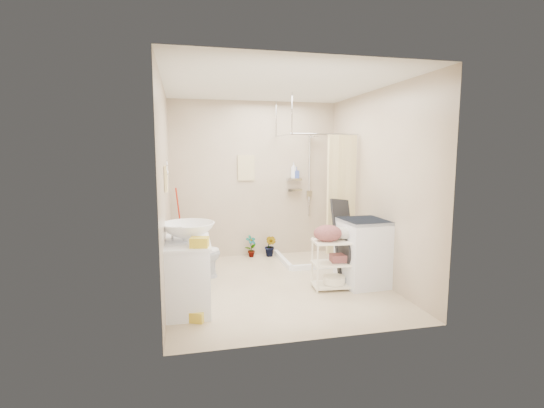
% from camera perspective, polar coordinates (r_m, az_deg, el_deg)
% --- Properties ---
extents(floor, '(3.20, 3.20, 0.00)m').
position_cam_1_polar(floor, '(5.38, 0.71, -11.58)').
color(floor, beige).
rests_on(floor, ground).
extents(ceiling, '(2.80, 3.20, 0.04)m').
position_cam_1_polar(ceiling, '(5.15, 0.76, 16.91)').
color(ceiling, silver).
rests_on(ceiling, ground).
extents(wall_back, '(2.80, 0.04, 2.60)m').
position_cam_1_polar(wall_back, '(6.66, -2.51, 3.55)').
color(wall_back, '#B9A88F').
rests_on(wall_back, ground).
extents(wall_front, '(2.80, 0.04, 2.60)m').
position_cam_1_polar(wall_front, '(3.58, 6.77, 0.11)').
color(wall_front, '#B9A88F').
rests_on(wall_front, ground).
extents(wall_left, '(0.04, 3.20, 2.60)m').
position_cam_1_polar(wall_left, '(4.97, -15.18, 1.95)').
color(wall_left, '#B9A88F').
rests_on(wall_left, ground).
extents(wall_right, '(0.04, 3.20, 2.60)m').
position_cam_1_polar(wall_right, '(5.60, 14.82, 2.56)').
color(wall_right, '#B9A88F').
rests_on(wall_right, ground).
extents(vanity, '(0.52, 0.90, 0.78)m').
position_cam_1_polar(vanity, '(4.60, -12.02, -9.98)').
color(vanity, silver).
rests_on(vanity, ground).
extents(sink, '(0.71, 0.71, 0.20)m').
position_cam_1_polar(sink, '(4.48, -12.07, -3.93)').
color(sink, white).
rests_on(sink, vanity).
extents(counter_basket, '(0.21, 0.18, 0.10)m').
position_cam_1_polar(counter_basket, '(4.17, -10.47, -5.46)').
color(counter_basket, gold).
rests_on(counter_basket, vanity).
extents(floor_basket, '(0.35, 0.32, 0.15)m').
position_cam_1_polar(floor_basket, '(4.36, -11.00, -15.33)').
color(floor_basket, yellow).
rests_on(floor_basket, ground).
extents(toilet, '(0.71, 0.44, 0.69)m').
position_cam_1_polar(toilet, '(5.66, -10.97, -7.08)').
color(toilet, silver).
rests_on(toilet, ground).
extents(mop, '(0.14, 0.14, 1.20)m').
position_cam_1_polar(mop, '(6.49, -13.51, -2.98)').
color(mop, '#AD1F0C').
rests_on(mop, ground).
extents(potted_plant_a, '(0.23, 0.21, 0.37)m').
position_cam_1_polar(potted_plant_a, '(6.68, -3.05, -6.13)').
color(potted_plant_a, brown).
rests_on(potted_plant_a, ground).
extents(potted_plant_b, '(0.26, 0.26, 0.37)m').
position_cam_1_polar(potted_plant_b, '(6.70, -0.23, -6.09)').
color(potted_plant_b, brown).
rests_on(potted_plant_b, ground).
extents(hanging_towel, '(0.28, 0.03, 0.42)m').
position_cam_1_polar(hanging_towel, '(6.61, -3.77, 5.24)').
color(hanging_towel, '#CBBB8C').
rests_on(hanging_towel, wall_back).
extents(towel_ring, '(0.04, 0.22, 0.34)m').
position_cam_1_polar(towel_ring, '(4.75, -15.10, 3.77)').
color(towel_ring, '#FBE598').
rests_on(towel_ring, wall_left).
extents(tp_holder, '(0.08, 0.12, 0.14)m').
position_cam_1_polar(tp_holder, '(5.10, -14.49, -4.48)').
color(tp_holder, white).
rests_on(tp_holder, wall_left).
extents(shower, '(1.10, 1.10, 2.10)m').
position_cam_1_polar(shower, '(6.37, 5.95, 1.07)').
color(shower, white).
rests_on(shower, ground).
extents(shampoo_bottle_a, '(0.13, 0.13, 0.27)m').
position_cam_1_polar(shampoo_bottle_a, '(6.73, 3.14, 4.90)').
color(shampoo_bottle_a, white).
rests_on(shampoo_bottle_a, shower).
extents(shampoo_bottle_b, '(0.10, 0.10, 0.19)m').
position_cam_1_polar(shampoo_bottle_b, '(6.75, 3.49, 4.57)').
color(shampoo_bottle_b, '#394FA5').
rests_on(shampoo_bottle_b, shower).
extents(washing_machine, '(0.64, 0.66, 0.88)m').
position_cam_1_polar(washing_machine, '(5.41, 13.22, -6.80)').
color(washing_machine, silver).
rests_on(washing_machine, ground).
extents(laundry_rack, '(0.58, 0.37, 0.77)m').
position_cam_1_polar(laundry_rack, '(5.19, 9.03, -7.96)').
color(laundry_rack, white).
rests_on(laundry_rack, ground).
extents(ironing_board, '(0.34, 0.21, 1.16)m').
position_cam_1_polar(ironing_board, '(5.51, 10.31, -4.98)').
color(ironing_board, black).
rests_on(ironing_board, ground).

